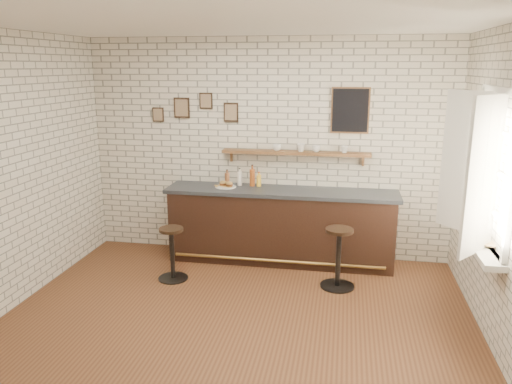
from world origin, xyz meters
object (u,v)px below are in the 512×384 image
ciabatta_sandwich (226,184)px  bitters_bottle_amber (252,177)px  shelf_cup_a (277,148)px  bar_stool_left (172,252)px  book_lower (479,243)px  bitters_bottle_white (240,178)px  shelf_cup_c (316,149)px  book_upper (478,240)px  shelf_cup_b (301,148)px  bitters_bottle_brown (227,179)px  sandwich_plate (226,187)px  shelf_cup_d (344,149)px  condiment_bottle_yellow (259,180)px  bar_counter (281,226)px  bar_stool_right (338,256)px

ciabatta_sandwich → bitters_bottle_amber: bearing=22.3°
ciabatta_sandwich → shelf_cup_a: (0.66, 0.19, 0.49)m
bar_stool_left → shelf_cup_a: (1.16, 1.05, 1.18)m
ciabatta_sandwich → bitters_bottle_amber: 0.37m
bar_stool_left → book_lower: (3.40, -0.66, 0.58)m
bitters_bottle_white → shelf_cup_a: size_ratio=2.14×
shelf_cup_a → shelf_cup_c: (0.53, 0.00, -0.00)m
bitters_bottle_white → book_upper: size_ratio=1.01×
ciabatta_sandwich → shelf_cup_b: shelf_cup_b is taller
bitters_bottle_brown → bar_stool_left: bearing=-115.8°
bitters_bottle_white → shelf_cup_b: bearing=3.7°
bar_stool_left → shelf_cup_a: bearing=42.0°
shelf_cup_a → sandwich_plate: bearing=-165.5°
shelf_cup_a → shelf_cup_c: 0.53m
bitters_bottle_brown → shelf_cup_d: (1.58, 0.05, 0.45)m
sandwich_plate → ciabatta_sandwich: bearing=0.0°
shelf_cup_d → bitters_bottle_white: bearing=175.6°
bar_stool_left → shelf_cup_c: shelf_cup_c is taller
bitters_bottle_amber → shelf_cup_b: shelf_cup_b is taller
condiment_bottle_yellow → sandwich_plate: bearing=-162.6°
bitters_bottle_brown → shelf_cup_a: 0.82m
shelf_cup_b → book_upper: 2.62m
bar_counter → ciabatta_sandwich: 0.93m
bitters_bottle_amber → shelf_cup_b: (0.66, 0.05, 0.42)m
bitters_bottle_brown → bar_stool_right: 1.92m
bar_counter → shelf_cup_d: (0.81, 0.20, 1.04)m
shelf_cup_a → shelf_cup_b: 0.33m
bitters_bottle_white → condiment_bottle_yellow: bearing=-0.0°
shelf_cup_a → shelf_cup_d: size_ratio=1.18×
bitters_bottle_brown → shelf_cup_d: shelf_cup_d is taller
condiment_bottle_yellow → bar_stool_left: 1.54m
shelf_cup_b → book_upper: size_ratio=0.46×
bitters_bottle_white → bar_stool_right: size_ratio=0.33×
bitters_bottle_white → shelf_cup_c: 1.12m
condiment_bottle_yellow → book_lower: (2.47, -1.65, -0.15)m
shelf_cup_c → bitters_bottle_white: bearing=82.1°
sandwich_plate → ciabatta_sandwich: 0.04m
bitters_bottle_amber → sandwich_plate: bearing=-158.3°
bar_stool_right → condiment_bottle_yellow: bearing=142.6°
condiment_bottle_yellow → bar_stool_left: condiment_bottle_yellow is taller
shelf_cup_a → book_upper: shelf_cup_a is taller
condiment_bottle_yellow → shelf_cup_b: size_ratio=1.83×
shelf_cup_a → shelf_cup_c: bearing=-1.4°
bar_counter → condiment_bottle_yellow: bearing=155.9°
sandwich_plate → book_lower: size_ratio=1.28×
sandwich_plate → condiment_bottle_yellow: (0.44, 0.14, 0.08)m
bitters_bottle_white → book_lower: 3.20m
bar_stool_right → shelf_cup_b: (-0.56, 0.91, 1.15)m
shelf_cup_d → bitters_bottle_amber: bearing=175.9°
bar_counter → ciabatta_sandwich: (-0.75, 0.01, 0.55)m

